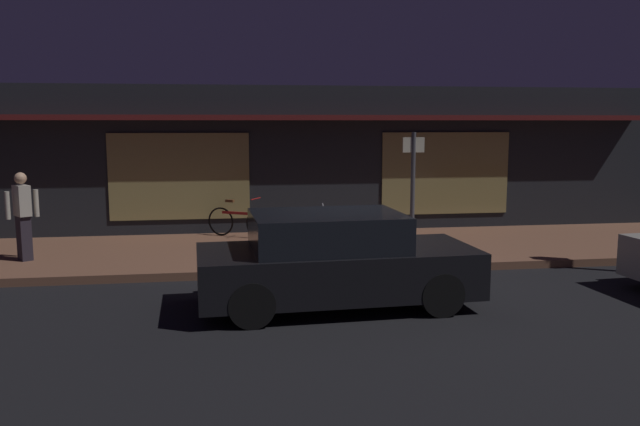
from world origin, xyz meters
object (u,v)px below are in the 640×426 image
object	(u,v)px
motorcycle	(299,228)
person_photographer	(23,214)
sign_post	(413,184)
bicycle_parked	(240,221)
parked_car_near	(334,261)

from	to	relation	value
motorcycle	person_photographer	xyz separation A→B (m)	(-5.22, 0.02, 0.38)
person_photographer	sign_post	distance (m)	7.52
bicycle_parked	person_photographer	distance (m)	4.54
parked_car_near	sign_post	bearing A→B (deg)	55.94
bicycle_parked	person_photographer	bearing A→B (deg)	-155.13
motorcycle	bicycle_parked	size ratio (longest dim) A/B	1.18
parked_car_near	motorcycle	bearing A→B (deg)	92.35
person_photographer	parked_car_near	bearing A→B (deg)	-32.46
motorcycle	bicycle_parked	distance (m)	2.23
sign_post	motorcycle	bearing A→B (deg)	174.66
motorcycle	person_photographer	distance (m)	5.23
parked_car_near	person_photographer	bearing A→B (deg)	147.54
person_photographer	sign_post	size ratio (longest dim) A/B	0.70
person_photographer	motorcycle	bearing A→B (deg)	-0.27
bicycle_parked	parked_car_near	world-z (taller)	parked_car_near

